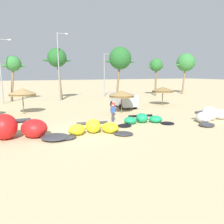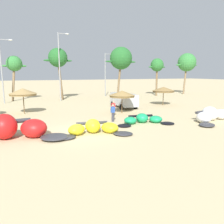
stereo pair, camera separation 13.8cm
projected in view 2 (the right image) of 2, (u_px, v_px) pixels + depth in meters
name	position (u px, v px, depth m)	size (l,w,h in m)	color
ground_plane	(79.00, 132.00, 16.48)	(260.00, 260.00, 0.00)	#C6B284
kite_left	(5.00, 131.00, 14.32)	(8.43, 4.10, 1.75)	#333338
kite_left_of_center	(93.00, 128.00, 16.05)	(5.79, 3.12, 1.05)	#333338
kite_center	(143.00, 120.00, 19.41)	(5.41, 2.96, 0.86)	black
kite_right_of_center	(213.00, 116.00, 20.26)	(6.43, 3.52, 1.34)	#333338
beach_umbrella_middle	(23.00, 92.00, 23.59)	(2.97, 2.97, 2.84)	brown
beach_umbrella_near_palms	(122.00, 94.00, 23.97)	(2.92, 2.92, 2.56)	brown
beach_umbrella_outermost	(164.00, 89.00, 30.05)	(3.12, 3.12, 2.59)	brown
parked_van	(123.00, 99.00, 28.27)	(2.18, 4.75, 1.84)	#B2B7BC
person_near_kites	(113.00, 109.00, 22.31)	(0.36, 0.24, 1.62)	#383842
person_by_umbrellas	(113.00, 113.00, 20.01)	(0.36, 0.24, 1.62)	#383842
palm_left_of_gap	(14.00, 65.00, 34.04)	(3.66, 2.44, 7.20)	#7F6647
palm_center_left	(58.00, 58.00, 35.57)	(4.72, 3.15, 8.60)	brown
palm_center_right	(121.00, 59.00, 38.00)	(5.93, 3.96, 9.06)	brown
palm_right_of_gap	(157.00, 66.00, 42.00)	(3.81, 2.54, 7.33)	brown
palm_right	(187.00, 63.00, 45.90)	(5.78, 3.85, 8.69)	#7F6647
lamppost_west_center	(2.00, 68.00, 31.26)	(1.87, 0.24, 9.37)	gray
lamppost_east_center	(60.00, 64.00, 34.37)	(1.80, 0.24, 10.77)	gray
lamppost_east	(106.00, 72.00, 41.43)	(1.91, 0.24, 8.23)	gray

